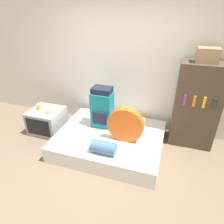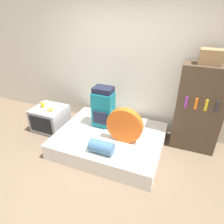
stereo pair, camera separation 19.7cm
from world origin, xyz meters
The scene contains 11 objects.
ground_plane centered at (0.00, 0.00, 0.00)m, with size 16.00×16.00×0.00m, color brown.
wall_back centered at (0.00, 1.78, 1.30)m, with size 8.00×0.05×2.60m.
bed centered at (0.03, 0.89, 0.14)m, with size 1.85×1.49×0.29m.
backpack centered at (-0.20, 1.12, 0.66)m, with size 0.38×0.31×0.77m.
tent_bag centered at (0.33, 0.79, 0.59)m, with size 0.61×0.12×0.61m.
sleeping_roll centered at (0.10, 0.37, 0.39)m, with size 0.39×0.20×0.20m.
television centered at (-1.37, 1.00, 0.24)m, with size 0.63×0.60×0.48m.
canister centered at (-1.50, 1.00, 0.54)m, with size 0.07×0.07×0.13m.
banana_bunch centered at (-1.27, 0.96, 0.50)m, with size 0.12×0.15×0.04m.
bookshelf centered at (1.42, 1.50, 0.77)m, with size 0.75×0.43×1.54m.
cardboard_box centered at (1.42, 1.49, 1.65)m, with size 0.33×0.22×0.23m.
Camera 2 is at (1.16, -1.84, 2.36)m, focal length 32.00 mm.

